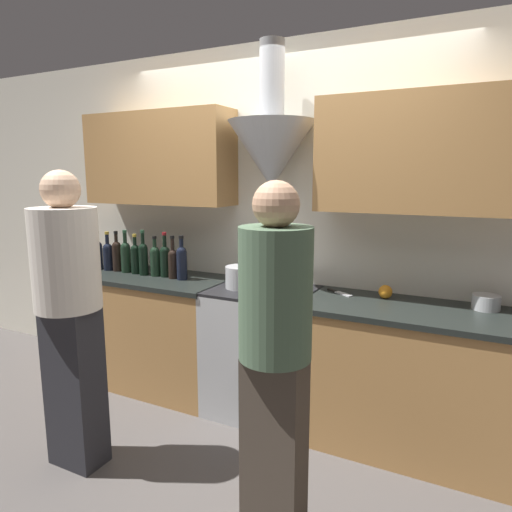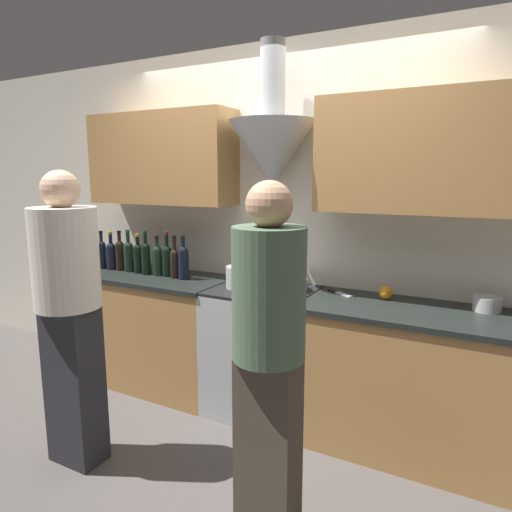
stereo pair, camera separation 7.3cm
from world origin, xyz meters
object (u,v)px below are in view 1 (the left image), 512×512
Objects in this scene: wine_bottle_0 at (98,254)px; mixing_bowl at (287,284)px; person_foreground_left at (69,309)px; person_foreground_right at (275,354)px; wine_bottle_7 at (165,259)px; orange_fruit at (385,292)px; wine_bottle_9 at (182,261)px; wine_bottle_8 at (173,262)px; stove_range at (262,350)px; stock_pot at (240,277)px; wine_bottle_5 at (143,257)px; wine_bottle_1 at (108,255)px; wine_bottle_3 at (126,255)px; wine_bottle_6 at (155,259)px; wine_bottle_4 at (135,257)px; saucepan at (486,302)px; wine_bottle_2 at (117,254)px.

mixing_bowl is (1.68, 0.06, -0.09)m from wine_bottle_0.
person_foreground_left reaches higher than person_foreground_right.
wine_bottle_7 is 4.00× the size of orange_fruit.
wine_bottle_9 is 1.23× the size of mixing_bowl.
wine_bottle_8 reaches higher than mixing_bowl.
wine_bottle_0 is (-1.52, -0.00, 0.58)m from stove_range.
wine_bottle_9 is 1.61× the size of stock_pot.
wine_bottle_1 is at bearing 178.16° from wine_bottle_5.
wine_bottle_3 is at bearing -178.57° from wine_bottle_7.
wine_bottle_3 is at bearing 179.69° from wine_bottle_6.
wine_bottle_9 is (0.75, -0.01, 0.01)m from wine_bottle_1.
orange_fruit is (1.93, 0.14, -0.09)m from wine_bottle_4.
stock_pot reaches higher than mixing_bowl.
mixing_bowl is 0.16× the size of person_foreground_right.
person_foreground_left is (0.15, -1.05, -0.10)m from wine_bottle_7.
wine_bottle_5 is at bearing -178.41° from wine_bottle_8.
wine_bottle_4 is at bearing -176.30° from saucepan.
wine_bottle_3 is at bearing 177.84° from stock_pot.
wine_bottle_7 is 2.23m from saucepan.
wine_bottle_5 is (-1.04, -0.01, 0.59)m from stove_range.
wine_bottle_7 is (0.28, 0.02, 0.01)m from wine_bottle_4.
stove_range is 5.72× the size of saucepan.
orange_fruit is (2.14, 0.13, -0.09)m from wine_bottle_2.
wine_bottle_4 is at bearing 148.03° from person_foreground_right.
wine_bottle_9 is 0.20× the size of person_foreground_right.
wine_bottle_1 is 0.09m from wine_bottle_2.
mixing_bowl is at bearing 4.11° from wine_bottle_9.
wine_bottle_4 reaches higher than stock_pot.
stove_range is 1.63m from wine_bottle_0.
wine_bottle_8 is at bearing -0.27° from wine_bottle_4.
wine_bottle_0 is 3.67× the size of orange_fruit.
wine_bottle_6 is at bearing -172.65° from wine_bottle_7.
wine_bottle_8 reaches higher than stove_range.
saucepan is (2.23, 0.15, -0.09)m from wine_bottle_7.
person_foreground_right is at bearing -40.23° from wine_bottle_9.
stock_pot is at bearing 125.51° from person_foreground_right.
wine_bottle_5 is at bearing -3.95° from wine_bottle_2.
wine_bottle_5 is (0.20, -0.02, 0.00)m from wine_bottle_3.
wine_bottle_3 is at bearing -176.21° from orange_fruit.
wine_bottle_9 is at bearing 177.05° from stock_pot.
wine_bottle_7 is 1.66m from orange_fruit.
person_foreground_left reaches higher than wine_bottle_9.
mixing_bowl is (0.32, 0.09, -0.04)m from stock_pot.
wine_bottle_9 is at bearing -174.23° from orange_fruit.
mixing_bowl is at bearing 51.59° from person_foreground_left.
wine_bottle_4 is at bearing -176.68° from wine_bottle_7.
wine_bottle_8 is 1.57m from orange_fruit.
saucepan is at bearing 56.84° from person_foreground_right.
wine_bottle_8 reaches higher than wine_bottle_1.
wine_bottle_2 is 2.72m from saucepan.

